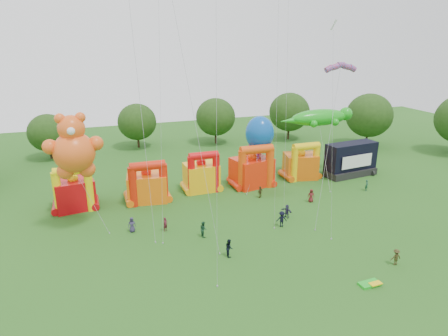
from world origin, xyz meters
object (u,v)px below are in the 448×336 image
object	(u,v)px
gecko_kite	(323,141)
bouncy_castle_0	(74,192)
stage_trailer	(351,160)
octopus_kite	(257,151)
spectator_0	(132,225)
spectator_4	(260,192)
bouncy_castle_2	(202,175)
teddy_bear_kite	(79,163)

from	to	relation	value
gecko_kite	bouncy_castle_0	bearing A→B (deg)	179.38
stage_trailer	octopus_kite	distance (m)	16.57
stage_trailer	octopus_kite	size ratio (longest dim) A/B	0.85
octopus_kite	spectator_0	world-z (taller)	octopus_kite
octopus_kite	spectator_4	world-z (taller)	octopus_kite
bouncy_castle_2	teddy_bear_kite	size ratio (longest dim) A/B	0.44
bouncy_castle_0	teddy_bear_kite	distance (m)	9.09
stage_trailer	spectator_4	world-z (taller)	stage_trailer
bouncy_castle_0	octopus_kite	size ratio (longest dim) A/B	0.59
teddy_bear_kite	spectator_4	world-z (taller)	teddy_bear_kite
bouncy_castle_2	stage_trailer	size ratio (longest dim) A/B	0.69
bouncy_castle_0	gecko_kite	world-z (taller)	gecko_kite
bouncy_castle_0	spectator_4	distance (m)	25.09
teddy_bear_kite	bouncy_castle_0	bearing A→B (deg)	100.15
octopus_kite	stage_trailer	bearing A→B (deg)	-3.02
octopus_kite	teddy_bear_kite	bearing A→B (deg)	-163.56
gecko_kite	spectator_0	bearing A→B (deg)	-164.09
bouncy_castle_2	octopus_kite	xyz separation A→B (m)	(8.52, -0.47, 2.95)
teddy_bear_kite	octopus_kite	world-z (taller)	teddy_bear_kite
gecko_kite	octopus_kite	size ratio (longest dim) A/B	1.22
teddy_bear_kite	stage_trailer	bearing A→B (deg)	8.95
bouncy_castle_2	gecko_kite	bearing A→B (deg)	-4.20
bouncy_castle_0	spectator_4	size ratio (longest dim) A/B	3.68
bouncy_castle_0	gecko_kite	distance (m)	37.02
bouncy_castle_2	gecko_kite	xyz separation A→B (m)	(19.19, -1.41, 3.83)
bouncy_castle_0	stage_trailer	distance (m)	42.48
bouncy_castle_2	spectator_4	xyz separation A→B (m)	(7.02, -5.41, -1.53)
bouncy_castle_2	stage_trailer	distance (m)	24.88
teddy_bear_kite	gecko_kite	xyz separation A→B (m)	(35.60, 6.42, -2.06)
spectator_4	stage_trailer	bearing A→B (deg)	165.09
bouncy_castle_2	spectator_4	distance (m)	8.99
bouncy_castle_2	octopus_kite	size ratio (longest dim) A/B	0.59
octopus_kite	spectator_4	xyz separation A→B (m)	(-1.50, -4.93, -4.48)
bouncy_castle_0	teddy_bear_kite	bearing A→B (deg)	-79.85
bouncy_castle_0	bouncy_castle_2	distance (m)	17.66
bouncy_castle_0	spectator_0	xyz separation A→B (m)	(6.26, -9.11, -1.46)
spectator_4	teddy_bear_kite	bearing A→B (deg)	-21.89
gecko_kite	spectator_4	bearing A→B (deg)	-161.81
stage_trailer	spectator_0	bearing A→B (deg)	-166.36
octopus_kite	spectator_4	size ratio (longest dim) A/B	6.24
spectator_4	spectator_0	bearing A→B (deg)	-13.41
stage_trailer	gecko_kite	xyz separation A→B (m)	(-5.66, -0.08, 3.55)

